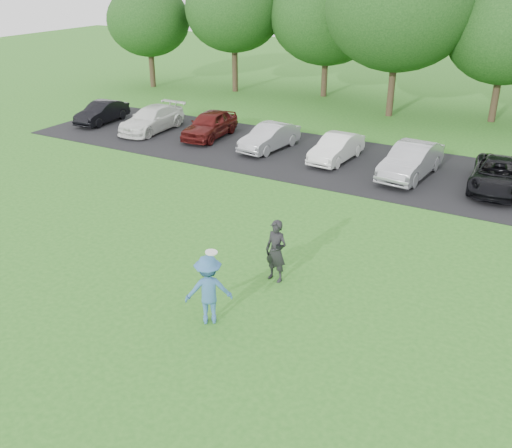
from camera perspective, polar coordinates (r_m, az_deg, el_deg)
The scene contains 6 objects.
ground at distance 12.98m, azimuth -7.75°, elevation -10.92°, with size 100.00×100.00×0.00m, color #2C7120.
parking_lot at distance 23.49m, azimuth 11.50°, elevation 5.61°, with size 32.00×6.50×0.03m, color black.
frisbee_player at distance 12.89m, azimuth -4.77°, elevation -6.56°, with size 1.23×1.14×1.88m.
camera_bystander at distance 14.50m, azimuth 2.02°, elevation -2.72°, with size 0.66×0.48×1.67m.
parked_cars at distance 22.99m, azimuth 14.21°, elevation 6.49°, with size 30.15×4.68×1.26m.
tree_row at distance 31.54m, azimuth 21.10°, elevation 18.47°, with size 42.39×9.85×8.64m.
Camera 1 is at (6.62, -8.25, 7.52)m, focal length 40.00 mm.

